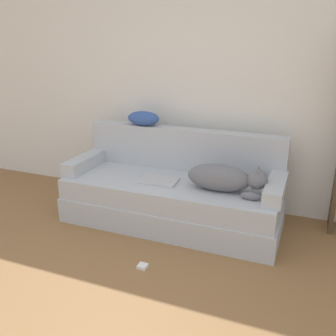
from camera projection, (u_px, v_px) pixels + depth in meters
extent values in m
cube|color=silver|center=(205.00, 71.00, 3.61)|extent=(7.89, 0.06, 2.70)
cube|color=#B2B7BC|center=(172.00, 210.00, 3.54)|extent=(2.00, 0.80, 0.23)
cube|color=#B2B7BC|center=(172.00, 190.00, 3.46)|extent=(1.96, 0.76, 0.19)
cube|color=#B2B7BC|center=(184.00, 149.00, 3.65)|extent=(1.96, 0.15, 0.41)
cube|color=#B2B7BC|center=(86.00, 162.00, 3.73)|extent=(0.15, 0.61, 0.13)
cube|color=#B2B7BC|center=(276.00, 188.00, 3.08)|extent=(0.15, 0.61, 0.13)
ellipsoid|color=slate|center=(219.00, 178.00, 3.17)|extent=(0.55, 0.24, 0.23)
sphere|color=slate|center=(257.00, 179.00, 3.05)|extent=(0.17, 0.17, 0.17)
cone|color=slate|center=(257.00, 174.00, 2.99)|extent=(0.06, 0.06, 0.08)
cone|color=slate|center=(259.00, 170.00, 3.07)|extent=(0.06, 0.06, 0.08)
ellipsoid|color=slate|center=(251.00, 196.00, 3.00)|extent=(0.16, 0.06, 0.07)
cube|color=#B7B7BC|center=(158.00, 181.00, 3.39)|extent=(0.36, 0.27, 0.02)
ellipsoid|color=#335199|center=(143.00, 118.00, 3.70)|extent=(0.33, 0.20, 0.14)
cube|color=white|center=(143.00, 266.00, 2.85)|extent=(0.07, 0.07, 0.03)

